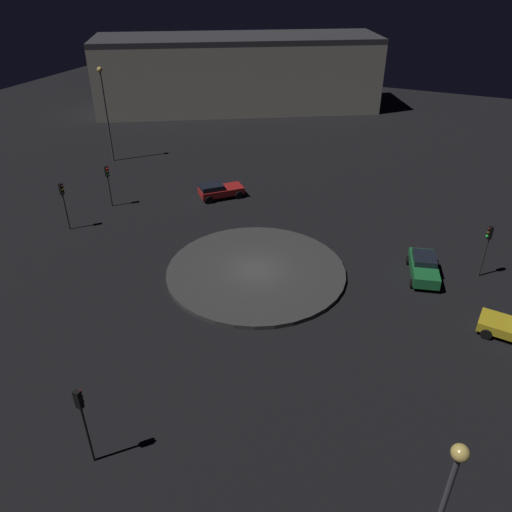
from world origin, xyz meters
TOP-DOWN VIEW (x-y plane):
  - ground_plane at (0.00, 0.00)m, footprint 118.99×118.99m
  - roundabout_island at (0.00, 0.00)m, footprint 12.59×12.59m
  - car_red at (10.16, 8.10)m, footprint 4.04×4.02m
  - car_green at (4.29, -10.83)m, footprint 4.49×2.74m
  - traffic_light_north at (-0.08, 16.54)m, footprint 0.30×0.36m
  - traffic_light_west at (-16.88, 0.59)m, footprint 0.36×0.31m
  - traffic_light_south at (5.85, -14.44)m, footprint 0.36×0.39m
  - traffic_light_north_near at (4.82, 16.03)m, footprint 0.35×0.39m
  - streetlamp_southwest at (-16.39, -13.49)m, footprint 0.55×0.55m
  - streetlamp_northeast at (14.10, 22.89)m, footprint 0.54×0.54m
  - store_building at (38.26, 19.31)m, footprint 27.59×38.23m

SIDE VIEW (x-z plane):
  - ground_plane at x=0.00m, z-range 0.00..0.00m
  - roundabout_island at x=0.00m, z-range 0.00..0.29m
  - car_red at x=10.16m, z-range 0.05..1.47m
  - car_green at x=4.29m, z-range 0.03..1.50m
  - traffic_light_north_near at x=4.82m, z-range 0.80..4.54m
  - traffic_light_south at x=5.85m, z-range 0.83..4.73m
  - traffic_light_north at x=-0.08m, z-range 0.85..4.85m
  - traffic_light_west at x=-16.88m, z-range 0.91..5.23m
  - store_building at x=38.26m, z-range 0.00..9.66m
  - streetlamp_southwest at x=-16.39m, z-range 1.32..8.87m
  - streetlamp_northeast at x=14.10m, z-range 1.46..11.14m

